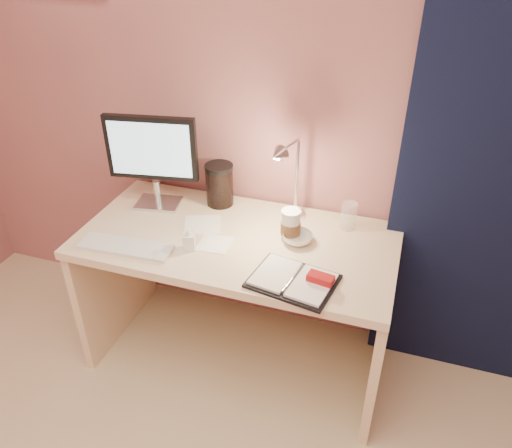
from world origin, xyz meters
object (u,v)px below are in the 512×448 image
(desk, at_px, (243,268))
(planner, at_px, (295,280))
(monitor, at_px, (152,154))
(coffee_cup, at_px, (291,226))
(lotion_bottle, at_px, (189,238))
(desk_lamp, at_px, (299,177))
(dark_jar, at_px, (220,187))
(keyboard, at_px, (126,247))
(clear_cup, at_px, (349,216))
(bowl, at_px, (298,238))

(desk, bearing_deg, planner, -42.87)
(planner, bearing_deg, monitor, 164.14)
(planner, xyz_separation_m, coffee_cup, (-0.10, 0.29, 0.05))
(lotion_bottle, relative_size, desk_lamp, 0.27)
(desk, xyz_separation_m, dark_jar, (-0.18, 0.18, 0.32))
(keyboard, relative_size, lotion_bottle, 3.72)
(keyboard, bearing_deg, lotion_bottle, 14.89)
(desk, distance_m, lotion_bottle, 0.39)
(lotion_bottle, height_order, dark_jar, dark_jar)
(monitor, relative_size, dark_jar, 2.45)
(desk, bearing_deg, desk_lamp, 20.54)
(planner, height_order, clear_cup, clear_cup)
(planner, distance_m, bowl, 0.28)
(coffee_cup, relative_size, desk_lamp, 0.34)
(planner, distance_m, lotion_bottle, 0.50)
(coffee_cup, relative_size, clear_cup, 1.13)
(planner, height_order, dark_jar, dark_jar)
(keyboard, bearing_deg, monitor, 93.33)
(lotion_bottle, bearing_deg, bowl, 24.50)
(bowl, bearing_deg, dark_jar, 154.83)
(desk, distance_m, clear_cup, 0.56)
(coffee_cup, height_order, bowl, coffee_cup)
(lotion_bottle, bearing_deg, desk, 53.73)
(clear_cup, height_order, lotion_bottle, clear_cup)
(desk_lamp, bearing_deg, dark_jar, -176.33)
(desk_lamp, bearing_deg, lotion_bottle, -124.91)
(desk, relative_size, desk_lamp, 3.41)
(desk_lamp, bearing_deg, planner, -59.10)
(clear_cup, xyz_separation_m, desk_lamp, (-0.22, -0.07, 0.19))
(clear_cup, distance_m, lotion_bottle, 0.72)
(planner, height_order, lotion_bottle, lotion_bottle)
(desk, bearing_deg, coffee_cup, -2.34)
(keyboard, bearing_deg, planner, -2.94)
(desk, bearing_deg, dark_jar, 134.70)
(bowl, height_order, lotion_bottle, lotion_bottle)
(desk, distance_m, desk_lamp, 0.54)
(desk, relative_size, keyboard, 3.45)
(planner, bearing_deg, coffee_cup, 118.29)
(planner, relative_size, lotion_bottle, 3.28)
(planner, distance_m, clear_cup, 0.48)
(coffee_cup, relative_size, lotion_bottle, 1.30)
(coffee_cup, xyz_separation_m, desk_lamp, (0.00, 0.10, 0.19))
(monitor, xyz_separation_m, bowl, (0.73, -0.10, -0.25))
(desk, distance_m, bowl, 0.36)
(clear_cup, xyz_separation_m, bowl, (-0.19, -0.18, -0.04))
(lotion_bottle, distance_m, desk_lamp, 0.54)
(bowl, bearing_deg, lotion_bottle, -155.50)
(bowl, relative_size, dark_jar, 0.71)
(clear_cup, height_order, desk_lamp, desk_lamp)
(clear_cup, xyz_separation_m, dark_jar, (-0.63, 0.03, 0.03))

